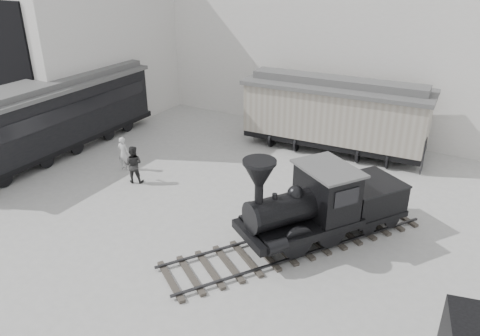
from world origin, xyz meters
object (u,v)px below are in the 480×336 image
Objects in this scene: boxcar at (335,113)px; visitor_b at (133,164)px; visitor_a at (124,153)px; passenger_coach at (50,118)px; locomotive at (317,208)px.

visitor_b is at bearing -132.17° from boxcar.
visitor_a is at bearing -140.40° from boxcar.
passenger_coach is at bearing -30.21° from visitor_b.
boxcar is at bearing -154.15° from visitor_b.
locomotive is at bearing 167.17° from visitor_a.
visitor_a is (-9.82, 0.98, -0.46)m from locomotive.
locomotive is at bearing -77.69° from boxcar.
boxcar reaches higher than visitor_a.
passenger_coach is at bearing -151.58° from boxcar.
passenger_coach reaches higher than locomotive.
passenger_coach is 8.04× the size of visitor_a.
visitor_b is (1.28, -0.76, 0.04)m from visitor_a.
visitor_a is 1.49m from visitor_b.
visitor_a is (-7.46, -7.10, -1.15)m from boxcar.
locomotive is 1.00× the size of boxcar.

